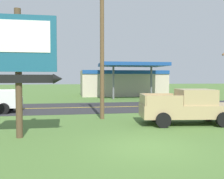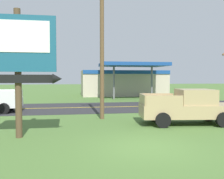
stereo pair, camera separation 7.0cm
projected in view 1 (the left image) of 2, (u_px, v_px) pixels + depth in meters
The scene contains 7 objects.
ground_plane at pixel (148, 148), 9.42m from camera, with size 180.00×180.00×0.00m, color #4C7033.
road_asphalt at pixel (103, 107), 22.22m from camera, with size 140.00×8.00×0.02m, color #2B2B2D.
road_centre_line at pixel (103, 107), 22.22m from camera, with size 126.00×0.20×0.01m, color gold.
motel_sign at pixel (19, 53), 10.71m from camera, with size 3.50×0.54×5.55m.
utility_pole at pixel (102, 37), 15.76m from camera, with size 1.90×0.26×9.62m.
gas_station at pixel (123, 82), 36.73m from camera, with size 12.00×11.50×4.40m.
pickup_tan_parked_on_lawn at pixel (188, 107), 14.20m from camera, with size 5.40×2.72×1.96m.
Camera 1 is at (-2.87, -8.95, 2.62)m, focal length 40.61 mm.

